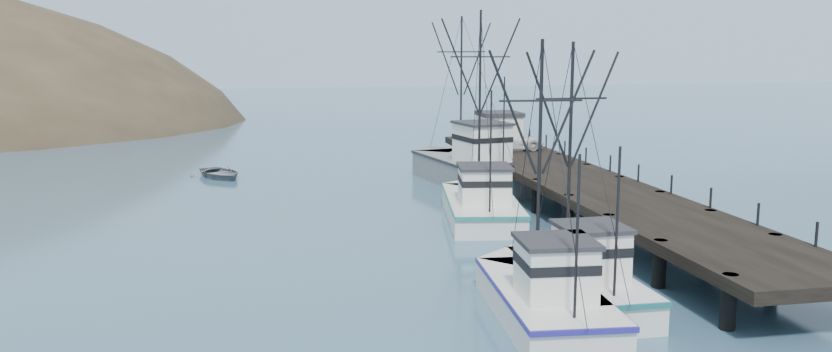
{
  "coord_description": "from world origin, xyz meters",
  "views": [
    {
      "loc": [
        -4.53,
        -28.55,
        9.97
      ],
      "look_at": [
        4.09,
        15.53,
        2.5
      ],
      "focal_mm": 35.0,
      "sensor_mm": 36.0,
      "label": 1
    }
  ],
  "objects_px": {
    "trawler_near": "(575,279)",
    "trawler_far": "(481,204)",
    "pier": "(578,183)",
    "motorboat": "(220,178)",
    "pickup_truck": "(510,141)",
    "trawler_mid": "(543,296)",
    "work_vessel": "(469,167)",
    "pier_shed": "(499,130)"
  },
  "relations": [
    {
      "from": "trawler_mid",
      "to": "trawler_far",
      "type": "relative_size",
      "value": 0.86
    },
    {
      "from": "pier",
      "to": "trawler_near",
      "type": "relative_size",
      "value": 4.26
    },
    {
      "from": "pier",
      "to": "work_vessel",
      "type": "relative_size",
      "value": 3.09
    },
    {
      "from": "pier",
      "to": "motorboat",
      "type": "xyz_separation_m",
      "value": [
        -21.43,
        16.33,
        -1.69
      ]
    },
    {
      "from": "trawler_near",
      "to": "pickup_truck",
      "type": "height_order",
      "value": "trawler_near"
    },
    {
      "from": "trawler_mid",
      "to": "pickup_truck",
      "type": "distance_m",
      "value": 31.44
    },
    {
      "from": "pier",
      "to": "work_vessel",
      "type": "height_order",
      "value": "work_vessel"
    },
    {
      "from": "trawler_far",
      "to": "work_vessel",
      "type": "distance_m",
      "value": 11.02
    },
    {
      "from": "pier",
      "to": "pier_shed",
      "type": "relative_size",
      "value": 13.75
    },
    {
      "from": "trawler_mid",
      "to": "pickup_truck",
      "type": "bearing_deg",
      "value": 74.69
    },
    {
      "from": "trawler_near",
      "to": "motorboat",
      "type": "bearing_deg",
      "value": 114.8
    },
    {
      "from": "trawler_mid",
      "to": "work_vessel",
      "type": "distance_m",
      "value": 27.89
    },
    {
      "from": "pier_shed",
      "to": "pickup_truck",
      "type": "distance_m",
      "value": 1.16
    },
    {
      "from": "pier_shed",
      "to": "trawler_near",
      "type": "bearing_deg",
      "value": -101.06
    },
    {
      "from": "pier",
      "to": "trawler_mid",
      "type": "height_order",
      "value": "trawler_mid"
    },
    {
      "from": "pier",
      "to": "trawler_far",
      "type": "xyz_separation_m",
      "value": [
        -6.23,
        -0.83,
        -0.87
      ]
    },
    {
      "from": "trawler_near",
      "to": "trawler_far",
      "type": "bearing_deg",
      "value": 88.64
    },
    {
      "from": "trawler_far",
      "to": "motorboat",
      "type": "height_order",
      "value": "trawler_far"
    },
    {
      "from": "work_vessel",
      "to": "trawler_near",
      "type": "bearing_deg",
      "value": -95.56
    },
    {
      "from": "pier_shed",
      "to": "trawler_mid",
      "type": "bearing_deg",
      "value": -103.89
    },
    {
      "from": "work_vessel",
      "to": "pier_shed",
      "type": "relative_size",
      "value": 4.45
    },
    {
      "from": "work_vessel",
      "to": "motorboat",
      "type": "height_order",
      "value": "work_vessel"
    },
    {
      "from": "trawler_far",
      "to": "work_vessel",
      "type": "height_order",
      "value": "trawler_far"
    },
    {
      "from": "trawler_far",
      "to": "pickup_truck",
      "type": "distance_m",
      "value": 14.92
    },
    {
      "from": "pickup_truck",
      "to": "pier",
      "type": "bearing_deg",
      "value": -177.61
    },
    {
      "from": "pier_shed",
      "to": "pickup_truck",
      "type": "bearing_deg",
      "value": -45.69
    },
    {
      "from": "pickup_truck",
      "to": "motorboat",
      "type": "bearing_deg",
      "value": 81.59
    },
    {
      "from": "trawler_near",
      "to": "trawler_mid",
      "type": "xyz_separation_m",
      "value": [
        -1.94,
        -1.76,
        -0.0
      ]
    },
    {
      "from": "trawler_mid",
      "to": "pier_shed",
      "type": "relative_size",
      "value": 3.25
    },
    {
      "from": "trawler_near",
      "to": "trawler_far",
      "type": "height_order",
      "value": "trawler_far"
    },
    {
      "from": "pier_shed",
      "to": "motorboat",
      "type": "distance_m",
      "value": 21.04
    },
    {
      "from": "pier",
      "to": "trawler_mid",
      "type": "relative_size",
      "value": 4.23
    },
    {
      "from": "pier_shed",
      "to": "pickup_truck",
      "type": "xyz_separation_m",
      "value": [
        0.64,
        -0.65,
        -0.71
      ]
    },
    {
      "from": "trawler_near",
      "to": "work_vessel",
      "type": "height_order",
      "value": "work_vessel"
    },
    {
      "from": "trawler_mid",
      "to": "work_vessel",
      "type": "height_order",
      "value": "work_vessel"
    },
    {
      "from": "pier",
      "to": "trawler_mid",
      "type": "xyz_separation_m",
      "value": [
        -8.53,
        -17.56,
        -0.87
      ]
    },
    {
      "from": "trawler_mid",
      "to": "motorboat",
      "type": "height_order",
      "value": "trawler_mid"
    },
    {
      "from": "trawler_far",
      "to": "motorboat",
      "type": "distance_m",
      "value": 22.94
    },
    {
      "from": "trawler_mid",
      "to": "motorboat",
      "type": "relative_size",
      "value": 2.12
    },
    {
      "from": "trawler_mid",
      "to": "trawler_far",
      "type": "height_order",
      "value": "trawler_far"
    },
    {
      "from": "pier_shed",
      "to": "motorboat",
      "type": "relative_size",
      "value": 0.65
    },
    {
      "from": "trawler_far",
      "to": "pickup_truck",
      "type": "height_order",
      "value": "trawler_far"
    }
  ]
}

